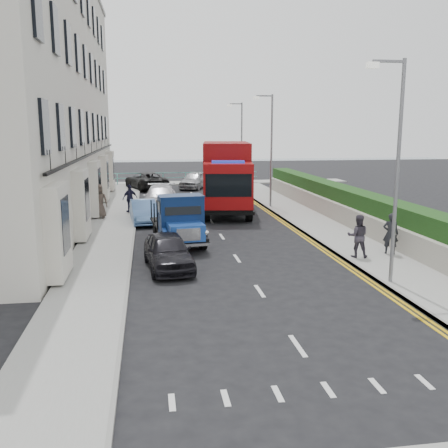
# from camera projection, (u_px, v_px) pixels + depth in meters

# --- Properties ---
(ground) EXTENTS (120.00, 120.00, 0.00)m
(ground) POSITION_uv_depth(u_px,v_px,m) (247.00, 273.00, 17.37)
(ground) COLOR black
(ground) RESTS_ON ground
(pavement_west) EXTENTS (2.40, 38.00, 0.12)m
(pavement_west) POSITION_uv_depth(u_px,v_px,m) (112.00, 226.00, 25.32)
(pavement_west) COLOR gray
(pavement_west) RESTS_ON ground
(pavement_east) EXTENTS (2.60, 38.00, 0.12)m
(pavement_east) POSITION_uv_depth(u_px,v_px,m) (311.00, 221.00, 26.88)
(pavement_east) COLOR gray
(pavement_east) RESTS_ON ground
(promenade) EXTENTS (30.00, 2.50, 0.12)m
(promenade) POSITION_uv_depth(u_px,v_px,m) (185.00, 183.00, 45.51)
(promenade) COLOR gray
(promenade) RESTS_ON ground
(sea_plane) EXTENTS (120.00, 120.00, 0.00)m
(sea_plane) POSITION_uv_depth(u_px,v_px,m) (170.00, 162.00, 75.62)
(sea_plane) COLOR slate
(sea_plane) RESTS_ON ground
(terrace_west) EXTENTS (6.31, 30.20, 14.25)m
(terrace_west) POSITION_uv_depth(u_px,v_px,m) (32.00, 87.00, 27.24)
(terrace_west) COLOR beige
(terrace_west) RESTS_ON ground
(garden_east) EXTENTS (1.45, 28.00, 1.75)m
(garden_east) POSITION_uv_depth(u_px,v_px,m) (345.00, 205.00, 27.00)
(garden_east) COLOR #B2AD9E
(garden_east) RESTS_ON ground
(seafront_railing) EXTENTS (13.00, 0.08, 1.11)m
(seafront_railing) POSITION_uv_depth(u_px,v_px,m) (186.00, 178.00, 44.64)
(seafront_railing) COLOR #59B2A5
(seafront_railing) RESTS_ON ground
(lamp_near) EXTENTS (1.23, 0.18, 7.00)m
(lamp_near) POSITION_uv_depth(u_px,v_px,m) (394.00, 160.00, 15.29)
(lamp_near) COLOR slate
(lamp_near) RESTS_ON ground
(lamp_mid) EXTENTS (1.23, 0.18, 7.00)m
(lamp_mid) POSITION_uv_depth(u_px,v_px,m) (270.00, 144.00, 30.82)
(lamp_mid) COLOR slate
(lamp_mid) RESTS_ON ground
(lamp_far) EXTENTS (1.23, 0.18, 7.00)m
(lamp_far) POSITION_uv_depth(u_px,v_px,m) (240.00, 140.00, 40.53)
(lamp_far) COLOR slate
(lamp_far) RESTS_ON ground
(bedford_lorry) EXTENTS (2.30, 4.78, 2.19)m
(bedford_lorry) POSITION_uv_depth(u_px,v_px,m) (180.00, 223.00, 21.10)
(bedford_lorry) COLOR black
(bedford_lorry) RESTS_ON ground
(red_lorry) EXTENTS (3.66, 8.16, 4.13)m
(red_lorry) POSITION_uv_depth(u_px,v_px,m) (226.00, 175.00, 29.77)
(red_lorry) COLOR black
(red_lorry) RESTS_ON ground
(parked_car_front) EXTENTS (1.91, 3.91, 1.28)m
(parked_car_front) POSITION_uv_depth(u_px,v_px,m) (168.00, 251.00, 17.82)
(parked_car_front) COLOR black
(parked_car_front) RESTS_ON ground
(parked_car_mid) EXTENTS (1.62, 3.80, 1.22)m
(parked_car_mid) POSITION_uv_depth(u_px,v_px,m) (144.00, 212.00, 26.49)
(parked_car_mid) COLOR #5780BB
(parked_car_mid) RESTS_ON ground
(parked_car_rear) EXTENTS (2.38, 5.24, 1.49)m
(parked_car_rear) POSITION_uv_depth(u_px,v_px,m) (161.00, 199.00, 30.42)
(parked_car_rear) COLOR silver
(parked_car_rear) RESTS_ON ground
(seafront_car_left) EXTENTS (4.00, 5.63, 1.43)m
(seafront_car_left) POSITION_uv_depth(u_px,v_px,m) (146.00, 181.00, 41.27)
(seafront_car_left) COLOR black
(seafront_car_left) RESTS_ON ground
(seafront_car_right) EXTENTS (3.17, 4.49, 1.42)m
(seafront_car_right) POSITION_uv_depth(u_px,v_px,m) (194.00, 180.00, 41.65)
(seafront_car_right) COLOR #9C9CA0
(seafront_car_right) RESTS_ON ground
(pedestrian_east_near) EXTENTS (0.70, 0.59, 1.62)m
(pedestrian_east_near) POSITION_uv_depth(u_px,v_px,m) (391.00, 234.00, 19.41)
(pedestrian_east_near) COLOR black
(pedestrian_east_near) RESTS_ON pavement_east
(pedestrian_east_far) EXTENTS (0.94, 0.82, 1.64)m
(pedestrian_east_far) POSITION_uv_depth(u_px,v_px,m) (358.00, 236.00, 18.91)
(pedestrian_east_far) COLOR #38323E
(pedestrian_east_far) RESTS_ON pavement_east
(pedestrian_west_near) EXTENTS (1.02, 0.83, 1.63)m
(pedestrian_west_near) POSITION_uv_depth(u_px,v_px,m) (130.00, 198.00, 29.16)
(pedestrian_west_near) COLOR #1A1A30
(pedestrian_west_near) RESTS_ON pavement_west
(pedestrian_west_far) EXTENTS (0.95, 0.66, 1.87)m
(pedestrian_west_far) POSITION_uv_depth(u_px,v_px,m) (99.00, 201.00, 27.20)
(pedestrian_west_far) COLOR #453931
(pedestrian_west_far) RESTS_ON pavement_west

